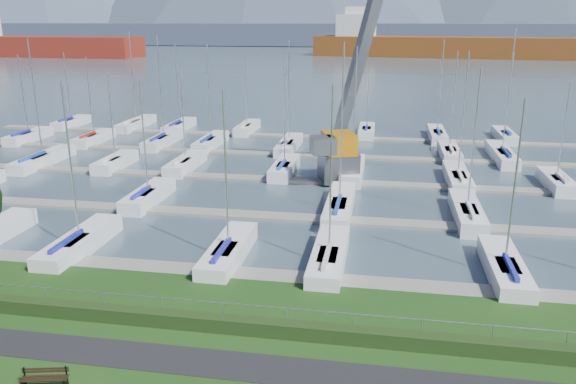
# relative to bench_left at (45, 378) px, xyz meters

# --- Properties ---
(path) EXTENTS (160.00, 2.00, 0.04)m
(path) POSITION_rel_bench_left_xyz_m (6.58, 2.63, -0.41)
(path) COLOR black
(path) RESTS_ON grass
(water) EXTENTS (800.00, 540.00, 0.20)m
(water) POSITION_rel_bench_left_xyz_m (6.58, 265.63, -0.82)
(water) COLOR #415460
(hedge) EXTENTS (80.00, 0.70, 0.70)m
(hedge) POSITION_rel_bench_left_xyz_m (6.58, 5.23, -0.07)
(hedge) COLOR #203513
(hedge) RESTS_ON grass
(fence) EXTENTS (80.00, 0.04, 0.04)m
(fence) POSITION_rel_bench_left_xyz_m (6.58, 5.63, 0.78)
(fence) COLOR #919599
(fence) RESTS_ON grass
(foothill) EXTENTS (900.00, 80.00, 12.00)m
(foothill) POSITION_rel_bench_left_xyz_m (6.58, 335.63, 5.58)
(foothill) COLOR #3D455A
(foothill) RESTS_ON water
(docks) EXTENTS (90.00, 41.60, 0.25)m
(docks) POSITION_rel_bench_left_xyz_m (6.58, 31.63, -0.64)
(docks) COLOR slate
(docks) RESTS_ON water
(bench_left) EXTENTS (1.85, 0.81, 0.85)m
(bench_left) POSITION_rel_bench_left_xyz_m (0.00, 0.00, 0.00)
(bench_left) COLOR black
(bench_left) RESTS_ON grass
(crane) EXTENTS (7.40, 13.03, 22.35)m
(crane) POSITION_rel_bench_left_xyz_m (9.16, 33.27, 4.91)
(crane) COLOR #54555B
(crane) RESTS_ON water
(cargo_ship_west) EXTENTS (82.71, 20.36, 21.50)m
(cargo_ship_west) POSITION_rel_bench_left_xyz_m (-129.12, 195.61, 3.31)
(cargo_ship_west) COLOR maroon
(cargo_ship_west) RESTS_ON water
(cargo_ship_mid) EXTENTS (106.70, 33.51, 21.50)m
(cargo_ship_mid) POSITION_rel_bench_left_xyz_m (31.83, 218.59, 3.07)
(cargo_ship_mid) COLOR brown
(cargo_ship_mid) RESTS_ON water
(sailboat_fleet) EXTENTS (74.80, 49.80, 13.53)m
(sailboat_fleet) POSITION_rel_bench_left_xyz_m (4.85, 34.47, 4.94)
(sailboat_fleet) COLOR #1A3E94
(sailboat_fleet) RESTS_ON water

